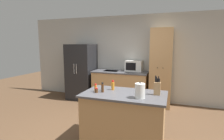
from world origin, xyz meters
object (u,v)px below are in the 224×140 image
Objects in this scene: spice_bottle_amber_oil at (103,87)px; spice_bottle_pale_salt at (96,90)px; spice_bottle_tall_dark at (96,88)px; fire_extinguisher at (68,90)px; microwave at (134,66)px; knife_block at (157,88)px; refrigerator at (82,72)px; kettle at (140,91)px; spice_bottle_green_herb at (103,88)px; pantry_cabinet at (161,68)px; spice_bottle_short_red at (113,85)px.

spice_bottle_pale_salt is (-0.05, -0.17, -0.02)m from spice_bottle_amber_oil.
spice_bottle_amber_oil is (0.09, 0.10, -0.01)m from spice_bottle_tall_dark.
spice_bottle_amber_oil is 0.26× the size of fire_extinguisher.
microwave is 1.53× the size of knife_block.
kettle is at bearing -44.90° from refrigerator.
knife_block is 0.92m from spice_bottle_green_herb.
refrigerator reaches higher than microwave.
pantry_cabinet is at bearing 86.23° from kettle.
knife_block is at bearing -68.48° from microwave.
spice_bottle_green_herb is (-0.83, -2.22, -0.09)m from pantry_cabinet.
fire_extinguisher is (-0.53, -0.01, -0.65)m from refrigerator.
spice_bottle_tall_dark is 0.14m from spice_bottle_green_herb.
spice_bottle_tall_dark is at bearing -113.49° from pantry_cabinet.
microwave is 2.33m from spice_bottle_green_herb.
spice_bottle_pale_salt is 0.77m from kettle.
spice_bottle_pale_salt is (-0.21, -0.27, -0.04)m from spice_bottle_short_red.
microwave reaches higher than spice_bottle_pale_salt.
fire_extinguisher is at bearing 133.25° from spice_bottle_tall_dark.
spice_bottle_tall_dark is at bearing -172.35° from knife_block.
spice_bottle_short_red is at bearing 60.09° from spice_bottle_green_herb.
knife_block is (0.08, -2.08, -0.06)m from pantry_cabinet.
knife_block reaches higher than spice_bottle_amber_oil.
microwave is 2.72× the size of spice_bottle_short_red.
spice_bottle_amber_oil is 0.73× the size of spice_bottle_green_herb.
spice_bottle_tall_dark reaches higher than spice_bottle_amber_oil.
pantry_cabinet is 2.42m from spice_bottle_tall_dark.
microwave reaches higher than fire_extinguisher.
fire_extinguisher is at bearing 132.99° from spice_bottle_pale_salt.
spice_bottle_tall_dark is at bearing -132.98° from spice_bottle_amber_oil.
spice_bottle_short_red is 0.70× the size of kettle.
refrigerator is 3.55× the size of fire_extinguisher.
refrigerator is at bearing 135.10° from kettle.
spice_bottle_short_red is at bearing 52.01° from spice_bottle_pale_salt.
spice_bottle_amber_oil is at bearing 73.60° from spice_bottle_pale_salt.
knife_block is at bearing -87.80° from pantry_cabinet.
refrigerator is 0.84m from fire_extinguisher.
spice_bottle_tall_dark is 1.65× the size of spice_bottle_pale_salt.
pantry_cabinet reaches higher than fire_extinguisher.
spice_bottle_green_herb is (-0.91, -0.14, -0.03)m from knife_block.
refrigerator reaches higher than fire_extinguisher.
spice_bottle_short_red is 0.24m from spice_bottle_green_herb.
spice_bottle_amber_oil is at bearing -112.36° from pantry_cabinet.
fire_extinguisher is (-2.05, 2.20, -0.73)m from spice_bottle_pale_salt.
pantry_cabinet is 2.35m from kettle.
spice_bottle_pale_salt is (1.52, -2.21, 0.08)m from refrigerator.
fire_extinguisher is (-2.81, 2.26, -0.80)m from kettle.
spice_bottle_green_herb is at bearing -53.14° from refrigerator.
spice_bottle_green_herb is at bearing -110.47° from pantry_cabinet.
spice_bottle_tall_dark is 0.08m from spice_bottle_pale_salt.
spice_bottle_amber_oil is 0.75m from kettle.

